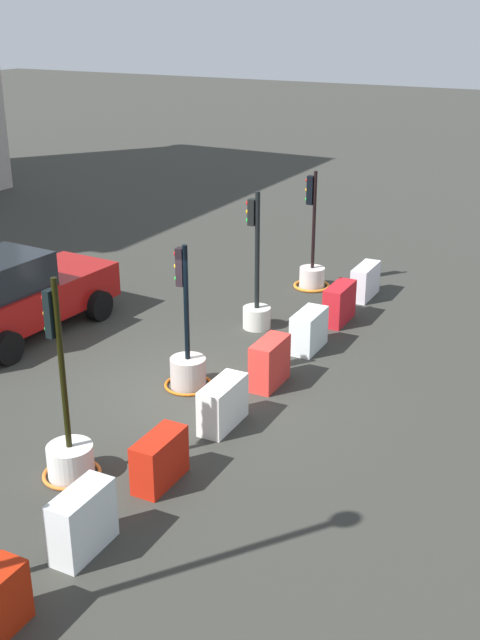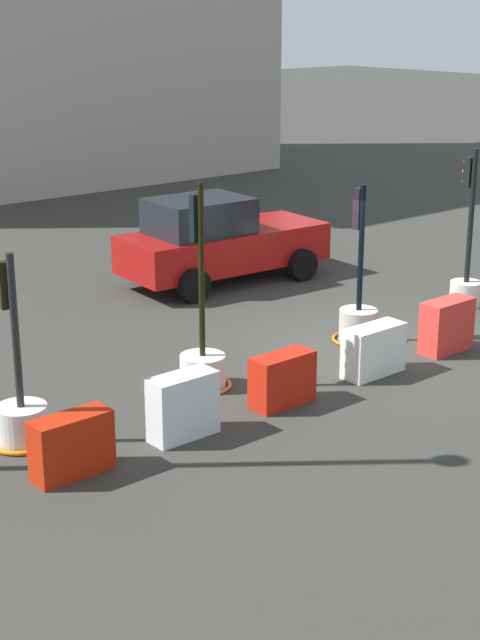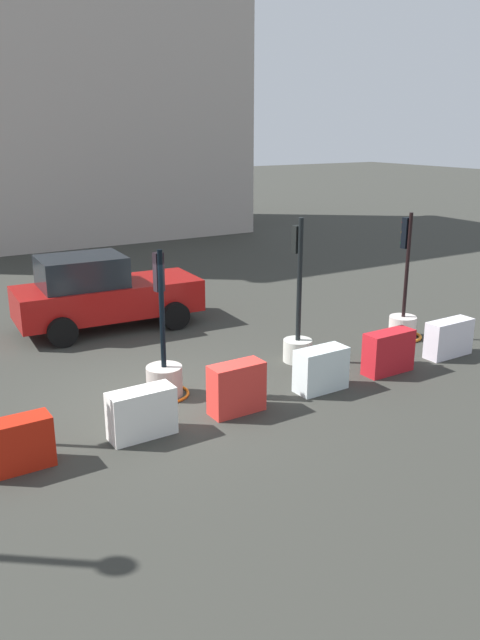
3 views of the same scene
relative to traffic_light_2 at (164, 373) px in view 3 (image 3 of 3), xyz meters
name	(u,v)px [view 3 (image 3 of 3)]	position (x,y,z in m)	size (l,w,h in m)	color
ground_plane	(161,398)	(-0.13, -0.10, -0.45)	(120.00, 120.00, 0.00)	#32332D
traffic_light_2	(164,373)	(0.00, 0.00, 0.00)	(0.92, 0.92, 2.77)	#B5A8A0
traffic_light_3	(298,333)	(3.20, 0.19, 0.18)	(0.62, 0.62, 3.07)	beige
traffic_light_4	(403,320)	(6.27, 0.17, -0.02)	(0.94, 0.94, 2.97)	beige
construction_barrier_2	(17,445)	(-2.95, -1.33, -0.06)	(1.01, 0.45, 0.78)	red
construction_barrier_3	(142,413)	(-1.00, -1.32, -0.04)	(1.09, 0.46, 0.81)	white
construction_barrier_4	(237,388)	(0.78, -1.33, 0.00)	(0.99, 0.45, 0.90)	red
construction_barrier_5	(321,369)	(2.66, -1.31, -0.03)	(1.03, 0.49, 0.83)	silver
construction_barrier_6	(388,352)	(4.39, -1.30, -0.01)	(1.10, 0.44, 0.87)	red
construction_barrier_7	(449,338)	(6.21, -1.27, -0.04)	(1.15, 0.42, 0.81)	silver
car_red_compact	(102,293)	(0.44, 4.57, 0.45)	(4.56, 2.29, 1.86)	#9C110F
building_main_facade	(43,63)	(3.41, 19.42, 6.99)	(17.09, 8.53, 14.84)	#AFA49B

